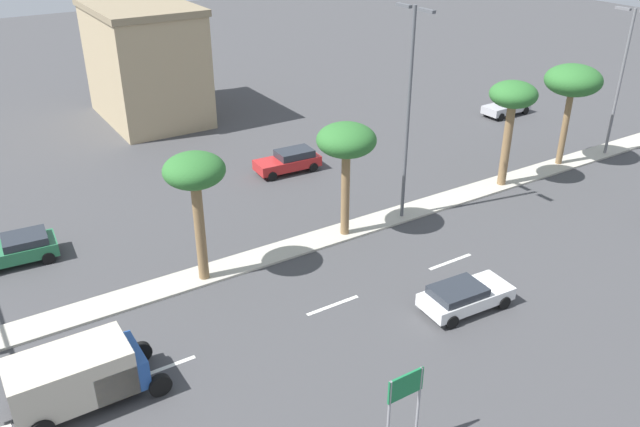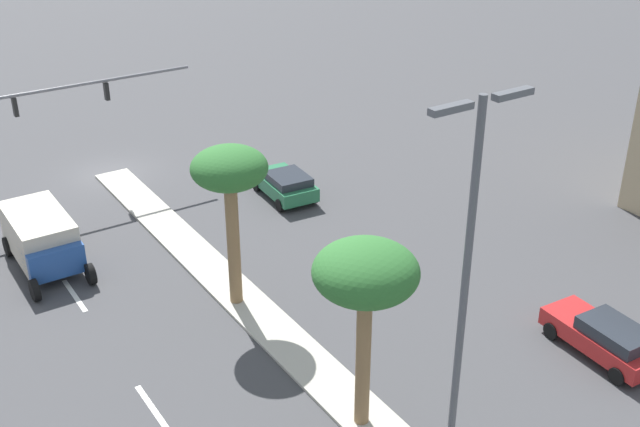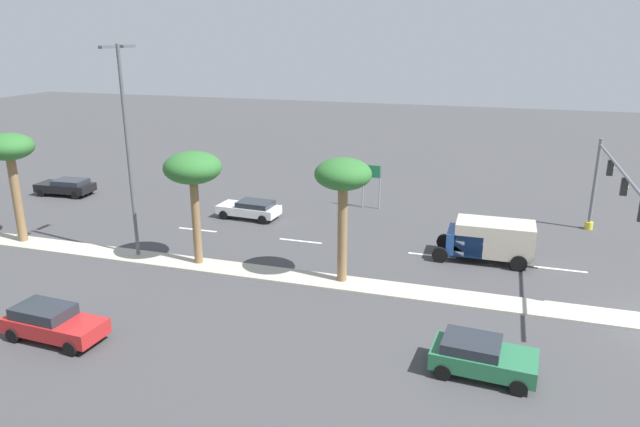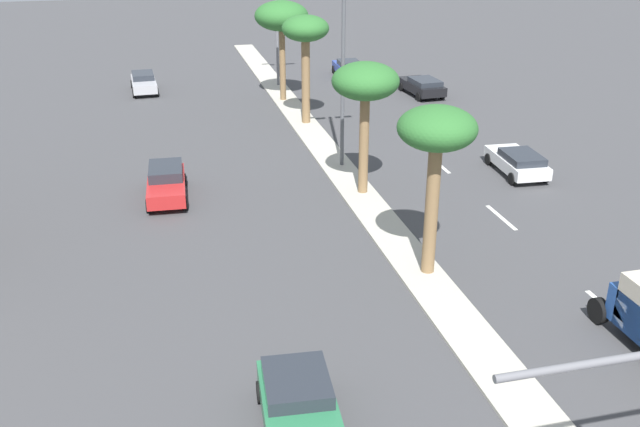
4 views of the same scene
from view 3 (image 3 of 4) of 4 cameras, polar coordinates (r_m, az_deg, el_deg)
ground_plane at (r=34.12m, az=-13.59°, el=-4.79°), size 160.00×160.00×0.00m
median_curb at (r=38.07m, az=-22.78°, el=-3.25°), size 1.80×63.46×0.12m
lane_stripe_leading at (r=35.00m, az=22.61°, el=-5.11°), size 0.20×2.80×0.01m
lane_stripe_outboard at (r=34.93m, az=10.97°, el=-4.07°), size 0.20×2.80×0.01m
lane_stripe_center at (r=36.62m, az=-1.94°, el=-2.73°), size 0.20×2.80×0.01m
lane_stripe_rear at (r=39.51m, az=-11.96°, el=-1.58°), size 0.20×2.80×0.01m
traffic_signal_gantry at (r=36.92m, az=26.60°, el=2.27°), size 18.08×0.53×6.12m
directional_road_sign at (r=42.96m, az=5.10°, el=3.57°), size 0.10×1.42×3.29m
palm_tree_left at (r=28.98m, az=2.28°, el=3.36°), size 2.89×2.89×6.54m
palm_tree_center at (r=32.14m, az=-12.42°, el=4.13°), size 3.16×3.16×6.38m
palm_tree_outboard at (r=39.55m, az=-28.28°, el=5.35°), size 2.93×2.93×6.76m
street_lamp_center at (r=34.03m, az=-18.49°, el=6.96°), size 2.90×0.24×11.92m
sedan_white_far at (r=41.15m, az=-6.89°, el=0.48°), size 2.21×4.44×1.29m
sedan_green_right at (r=23.64m, az=15.58°, el=-13.38°), size 2.35×4.05×1.41m
sedan_red_trailing at (r=27.61m, az=-24.86°, el=-9.70°), size 2.08×4.48×1.48m
sedan_black_near at (r=51.07m, az=-23.72°, el=2.47°), size 2.30×4.60×1.31m
box_truck at (r=34.56m, az=16.14°, el=-2.43°), size 2.56×5.50×2.33m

